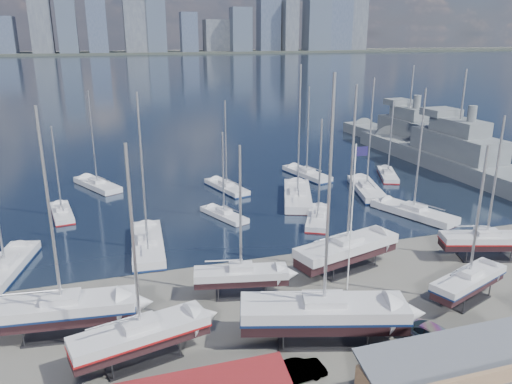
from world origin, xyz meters
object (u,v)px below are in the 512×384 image
object	(u,v)px
naval_ship_east	(455,161)
flagpole	(353,208)
sailboat_cradle_0	(63,310)
naval_ship_west	(407,139)

from	to	relation	value
naval_ship_east	flagpole	bearing A→B (deg)	129.40
sailboat_cradle_0	flagpole	bearing A→B (deg)	5.81
sailboat_cradle_0	naval_ship_east	distance (m)	67.98
naval_ship_east	naval_ship_west	world-z (taller)	naval_ship_east
sailboat_cradle_0	flagpole	xyz separation A→B (m)	(23.97, -0.07, 5.65)
naval_ship_west	sailboat_cradle_0	bearing A→B (deg)	125.39
sailboat_cradle_0	naval_ship_east	xyz separation A→B (m)	(60.12, 31.72, -0.48)
naval_ship_west	naval_ship_east	bearing A→B (deg)	169.54
sailboat_cradle_0	naval_ship_west	distance (m)	79.62
sailboat_cradle_0	naval_ship_west	size ratio (longest dim) A/B	0.44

